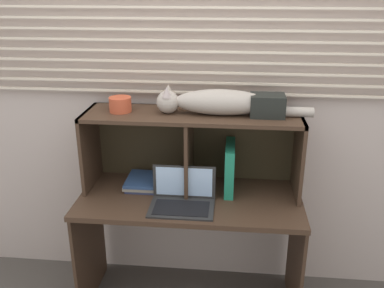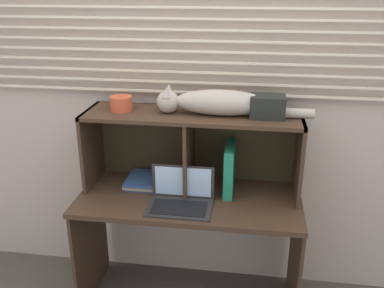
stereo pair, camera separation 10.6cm
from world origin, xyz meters
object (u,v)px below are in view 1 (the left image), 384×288
Objects in this scene: binder_upright at (230,168)px; book_stack at (143,182)px; storage_box at (267,105)px; small_basket at (120,104)px; cat at (216,102)px; laptop at (183,199)px.

binder_upright reaches higher than book_stack.
book_stack is at bearing -179.80° from storage_box.
storage_box is at bearing 0.00° from small_basket.
small_basket is (-0.54, 0.00, -0.03)m from cat.
laptop is at bearing -38.67° from book_stack.
binder_upright is (0.09, 0.00, -0.39)m from cat.
small_basket is (-0.11, 0.00, 0.48)m from book_stack.
book_stack is 0.86m from storage_box.
cat is 6.90× the size of small_basket.
laptop is at bearing -127.65° from cat.
cat is 3.47× the size of book_stack.
cat is 4.61× the size of storage_box.
binder_upright is 1.16× the size of book_stack.
storage_box reaches higher than binder_upright.
storage_box reaches higher than book_stack.
laptop is 1.22× the size of binder_upright.
laptop is 0.69m from storage_box.
cat is 0.56m from laptop.
cat is at bearing 0.33° from book_stack.
cat is 0.40m from binder_upright.
cat is at bearing 52.35° from laptop.
cat is at bearing -180.00° from binder_upright.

